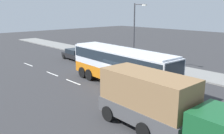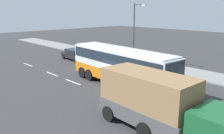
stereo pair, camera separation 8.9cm
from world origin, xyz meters
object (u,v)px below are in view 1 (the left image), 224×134
at_px(cargo_truck, 158,103).
at_px(street_lamp, 135,30).
at_px(coach_bus, 121,63).
at_px(car_black_sedan, 75,54).

relative_size(cargo_truck, street_lamp, 1.09).
bearing_deg(coach_bus, street_lamp, 126.30).
bearing_deg(cargo_truck, car_black_sedan, 159.58).
bearing_deg(car_black_sedan, street_lamp, 27.60).
xyz_separation_m(car_black_sedan, street_lamp, (7.84, 3.42, 3.56)).
bearing_deg(coach_bus, car_black_sedan, 167.46).
distance_m(cargo_truck, car_black_sedan, 21.07).
bearing_deg(car_black_sedan, cargo_truck, -17.61).
xyz_separation_m(coach_bus, car_black_sedan, (-12.33, 3.43, -1.31)).
relative_size(coach_bus, street_lamp, 1.57).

